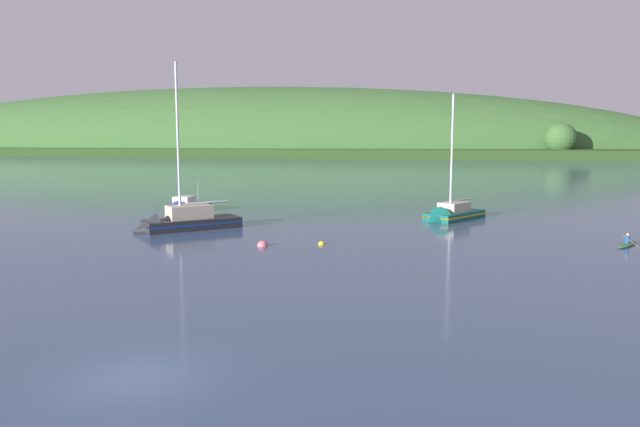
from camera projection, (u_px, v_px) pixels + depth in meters
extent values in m
plane|color=#384C6B|center=(134.00, 379.00, 18.64)|extent=(1400.00, 1400.00, 0.00)
cube|color=#27431B|center=(352.00, 152.00, 255.63)|extent=(565.76, 129.29, 3.64)
ellipsoid|color=#38602D|center=(226.00, 154.00, 296.84)|extent=(456.17, 139.27, 66.48)
sphere|color=#38602D|center=(165.00, 140.00, 260.87)|extent=(9.69, 9.69, 9.69)
sphere|color=#38602D|center=(561.00, 138.00, 224.11)|extent=(12.00, 12.00, 12.00)
cube|color=#232328|center=(192.00, 227.00, 49.69)|extent=(8.11, 7.33, 1.50)
cone|color=#232328|center=(145.00, 231.00, 47.59)|extent=(3.32, 3.44, 2.79)
cube|color=navy|center=(192.00, 223.00, 49.65)|extent=(8.13, 7.35, 0.18)
cube|color=#BCB299|center=(189.00, 212.00, 49.42)|extent=(4.07, 3.82, 1.15)
cylinder|color=silver|center=(178.00, 142.00, 48.24)|extent=(0.20, 0.20, 13.01)
cylinder|color=silver|center=(204.00, 203.00, 50.01)|extent=(3.40, 2.78, 0.16)
cube|color=#0F564C|center=(455.00, 218.00, 55.81)|extent=(6.28, 6.99, 1.34)
cone|color=#0F564C|center=(435.00, 222.00, 53.47)|extent=(3.14, 2.96, 2.68)
cube|color=gold|center=(455.00, 215.00, 55.77)|extent=(6.31, 7.00, 0.14)
cube|color=#BCB299|center=(454.00, 207.00, 55.55)|extent=(3.34, 3.54, 0.92)
cylinder|color=silver|center=(452.00, 154.00, 54.44)|extent=(0.20, 0.20, 11.05)
cylinder|color=silver|center=(460.00, 200.00, 56.24)|extent=(2.26, 2.87, 0.16)
cube|color=navy|center=(190.00, 209.00, 62.40)|extent=(3.16, 6.06, 0.95)
cone|color=navy|center=(177.00, 212.00, 59.62)|extent=(2.29, 1.18, 2.19)
cube|color=navy|center=(190.00, 205.00, 62.35)|extent=(3.21, 6.07, 0.08)
cube|color=silver|center=(184.00, 201.00, 61.04)|extent=(1.97, 2.01, 0.98)
cube|color=#192833|center=(180.00, 200.00, 60.22)|extent=(1.55, 0.25, 0.55)
cylinder|color=#B2B2B7|center=(198.00, 192.00, 64.17)|extent=(0.06, 0.06, 2.25)
ellipsoid|color=#33663D|center=(627.00, 245.00, 41.85)|extent=(2.64, 3.25, 0.30)
cylinder|color=navy|center=(627.00, 240.00, 41.81)|extent=(0.45, 0.45, 0.55)
sphere|color=tan|center=(628.00, 235.00, 41.76)|extent=(0.22, 0.22, 0.22)
cylinder|color=olive|center=(632.00, 242.00, 41.53)|extent=(1.03, 0.77, 0.89)
sphere|color=#E06675|center=(263.00, 246.00, 41.73)|extent=(0.80, 0.80, 0.80)
cylinder|color=black|center=(263.00, 240.00, 41.68)|extent=(0.04, 0.04, 0.08)
sphere|color=yellow|center=(322.00, 244.00, 42.32)|extent=(0.51, 0.51, 0.51)
cylinder|color=black|center=(322.00, 241.00, 42.28)|extent=(0.04, 0.04, 0.08)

